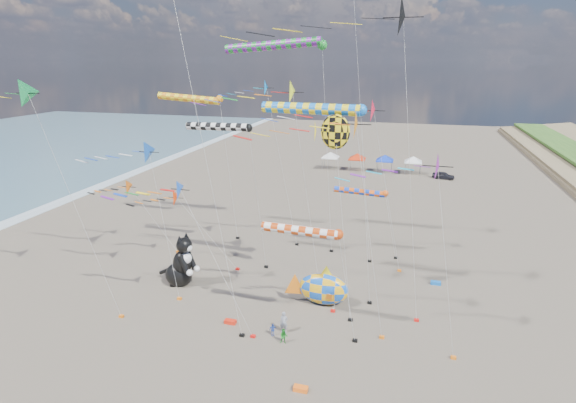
% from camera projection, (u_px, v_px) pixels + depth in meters
% --- Properties ---
extents(ground, '(260.00, 260.00, 0.00)m').
position_uv_depth(ground, '(254.00, 390.00, 28.02)').
color(ground, brown).
rests_on(ground, ground).
extents(delta_kite_0, '(8.88, 1.84, 17.92)m').
position_uv_depth(delta_kite_0, '(263.00, 91.00, 45.86)').
color(delta_kite_0, '#0E7ED9').
rests_on(delta_kite_0, ground).
extents(delta_kite_1, '(10.33, 1.59, 11.85)m').
position_uv_depth(delta_kite_1, '(178.00, 195.00, 31.48)').
color(delta_kite_1, blue).
rests_on(delta_kite_1, ground).
extents(delta_kite_3, '(9.59, 1.79, 7.93)m').
position_uv_depth(delta_kite_3, '(130.00, 189.00, 47.32)').
color(delta_kite_3, orange).
rests_on(delta_kite_3, ground).
extents(delta_kite_4, '(11.85, 2.22, 18.22)m').
position_uv_depth(delta_kite_4, '(277.00, 96.00, 38.19)').
color(delta_kite_4, '#E7FF25').
rests_on(delta_kite_4, ground).
extents(delta_kite_5, '(12.65, 2.26, 16.55)m').
position_uv_depth(delta_kite_5, '(365.00, 114.00, 40.21)').
color(delta_kite_5, red).
rests_on(delta_kite_5, ground).
extents(delta_kite_6, '(15.06, 2.87, 23.85)m').
position_uv_depth(delta_kite_6, '(384.00, 21.00, 29.70)').
color(delta_kite_6, black).
rests_on(delta_kite_6, ground).
extents(delta_kite_7, '(10.27, 2.10, 16.95)m').
position_uv_depth(delta_kite_7, '(342.00, 126.00, 29.42)').
color(delta_kite_7, orange).
rests_on(delta_kite_7, ground).
extents(delta_kite_8, '(12.19, 2.16, 18.64)m').
position_uv_depth(delta_kite_8, '(28.00, 96.00, 32.11)').
color(delta_kite_8, '#158C43').
rests_on(delta_kite_8, ground).
extents(delta_kite_9, '(9.00, 1.98, 13.85)m').
position_uv_depth(delta_kite_9, '(132.00, 154.00, 35.61)').
color(delta_kite_9, blue).
rests_on(delta_kite_9, ground).
extents(delta_kite_10, '(8.25, 1.99, 14.62)m').
position_uv_depth(delta_kite_10, '(425.00, 168.00, 27.70)').
color(delta_kite_10, '#8C159B').
rests_on(delta_kite_10, ground).
extents(delta_kite_12, '(9.63, 1.72, 8.03)m').
position_uv_depth(delta_kite_12, '(185.00, 199.00, 43.32)').
color(delta_kite_12, '#E93A0C').
rests_on(delta_kite_12, ground).
extents(windsock_0, '(7.85, 0.77, 14.17)m').
position_uv_depth(windsock_0, '(221.00, 128.00, 41.44)').
color(windsock_0, black).
rests_on(windsock_0, ground).
extents(windsock_1, '(11.56, 0.95, 21.51)m').
position_uv_depth(windsock_1, '(277.00, 46.00, 43.41)').
color(windsock_1, '#1A902D').
rests_on(windsock_1, ground).
extents(windsock_2, '(7.19, 0.72, 8.65)m').
position_uv_depth(windsock_2, '(305.00, 232.00, 31.31)').
color(windsock_2, '#C73F0E').
rests_on(windsock_2, ground).
extents(windsock_3, '(8.85, 0.82, 16.15)m').
position_uv_depth(windsock_3, '(192.00, 99.00, 48.21)').
color(windsock_3, orange).
rests_on(windsock_3, ground).
extents(windsock_4, '(6.85, 0.65, 7.26)m').
position_uv_depth(windsock_4, '(363.00, 192.00, 45.40)').
color(windsock_4, '#EB5410').
rests_on(windsock_4, ground).
extents(windsock_5, '(9.45, 0.92, 16.56)m').
position_uv_depth(windsock_5, '(316.00, 110.00, 34.33)').
color(windsock_5, blue).
rests_on(windsock_5, ground).
extents(angelfish_kite, '(3.74, 3.02, 15.89)m').
position_uv_depth(angelfish_kite, '(333.00, 133.00, 33.45)').
color(angelfish_kite, yellow).
rests_on(angelfish_kite, ground).
extents(cat_inflatable, '(4.14, 2.78, 5.11)m').
position_uv_depth(cat_inflatable, '(180.00, 259.00, 40.42)').
color(cat_inflatable, black).
rests_on(cat_inflatable, ground).
extents(fish_inflatable, '(5.62, 2.22, 3.59)m').
position_uv_depth(fish_inflatable, '(323.00, 289.00, 37.43)').
color(fish_inflatable, blue).
rests_on(fish_inflatable, ground).
extents(person_adult, '(0.65, 0.45, 1.70)m').
position_uv_depth(person_adult, '(284.00, 322.00, 33.69)').
color(person_adult, gray).
rests_on(person_adult, ground).
extents(child_green, '(0.63, 0.53, 1.16)m').
position_uv_depth(child_green, '(284.00, 336.00, 32.45)').
color(child_green, '#1D8625').
rests_on(child_green, ground).
extents(child_blue, '(0.62, 0.51, 0.99)m').
position_uv_depth(child_blue, '(273.00, 330.00, 33.41)').
color(child_blue, '#2D4DB4').
rests_on(child_blue, ground).
extents(kite_bag_0, '(0.90, 0.44, 0.30)m').
position_uv_depth(kite_bag_0, '(230.00, 322.00, 35.04)').
color(kite_bag_0, red).
rests_on(kite_bag_0, ground).
extents(kite_bag_1, '(0.90, 0.44, 0.30)m').
position_uv_depth(kite_bag_1, '(323.00, 299.00, 38.38)').
color(kite_bag_1, black).
rests_on(kite_bag_1, ground).
extents(kite_bag_2, '(0.90, 0.44, 0.30)m').
position_uv_depth(kite_bag_2, '(436.00, 283.00, 41.15)').
color(kite_bag_2, blue).
rests_on(kite_bag_2, ground).
extents(kite_bag_3, '(0.90, 0.44, 0.30)m').
position_uv_depth(kite_bag_3, '(301.00, 389.00, 27.90)').
color(kite_bag_3, orange).
rests_on(kite_bag_3, ground).
extents(tent_row, '(19.20, 4.20, 3.80)m').
position_uv_depth(tent_row, '(371.00, 155.00, 81.88)').
color(tent_row, silver).
rests_on(tent_row, ground).
extents(parked_car, '(3.92, 2.21, 1.26)m').
position_uv_depth(parked_car, '(443.00, 175.00, 77.59)').
color(parked_car, '#26262D').
rests_on(parked_car, ground).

